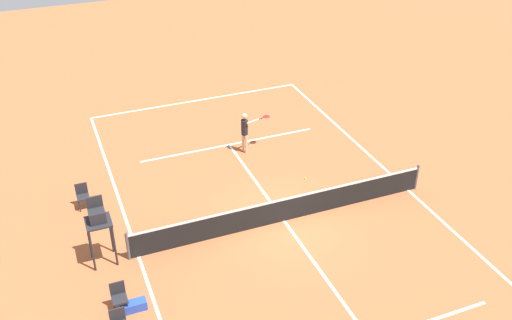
{
  "coord_description": "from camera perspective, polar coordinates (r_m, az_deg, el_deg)",
  "views": [
    {
      "loc": [
        7.09,
        15.08,
        12.66
      ],
      "look_at": [
        -0.13,
        -3.02,
        0.8
      ],
      "focal_mm": 41.0,
      "sensor_mm": 36.0,
      "label": 1
    }
  ],
  "objects": [
    {
      "name": "tennis_ball",
      "position": [
        23.19,
        4.81,
        -1.78
      ],
      "size": [
        0.07,
        0.07,
        0.07
      ],
      "primitive_type": "sphere",
      "color": "#CCE033",
      "rests_on": "ground"
    },
    {
      "name": "courtside_chair_mid",
      "position": [
        22.19,
        -16.57,
        -3.28
      ],
      "size": [
        0.44,
        0.46,
        0.95
      ],
      "color": "#262626",
      "rests_on": "ground"
    },
    {
      "name": "court_lines",
      "position": [
        20.92,
        2.76,
        -5.93
      ],
      "size": [
        10.55,
        21.43,
        0.01
      ],
      "color": "white",
      "rests_on": "ground"
    },
    {
      "name": "umpire_chair",
      "position": [
        18.9,
        -15.16,
        -5.75
      ],
      "size": [
        0.8,
        0.8,
        2.41
      ],
      "color": "#232328",
      "rests_on": "ground"
    },
    {
      "name": "tennis_net",
      "position": [
        20.63,
        2.79,
        -4.85
      ],
      "size": [
        11.15,
        0.1,
        1.07
      ],
      "color": "#4C4C51",
      "rests_on": "ground"
    },
    {
      "name": "ground_plane",
      "position": [
        20.93,
        2.76,
        -5.94
      ],
      "size": [
        60.0,
        60.0,
        0.0
      ],
      "primitive_type": "plane",
      "color": "#AD5933"
    },
    {
      "name": "player_serving",
      "position": [
        24.41,
        -1.02,
        3.06
      ],
      "size": [
        1.36,
        0.5,
        1.83
      ],
      "rotation": [
        0.0,
        0.0,
        1.85
      ],
      "color": "#D8A884",
      "rests_on": "ground"
    },
    {
      "name": "equipment_bag",
      "position": [
        17.94,
        -11.86,
        -13.77
      ],
      "size": [
        0.76,
        0.32,
        0.3
      ],
      "primitive_type": "cube",
      "color": "#2647B7",
      "rests_on": "ground"
    },
    {
      "name": "courtside_chair_far",
      "position": [
        17.76,
        -13.23,
        -12.8
      ],
      "size": [
        0.44,
        0.46,
        0.95
      ],
      "color": "#262626",
      "rests_on": "ground"
    }
  ]
}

